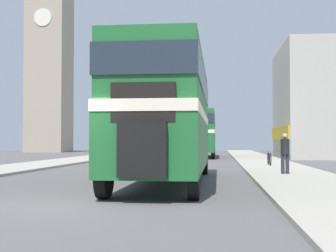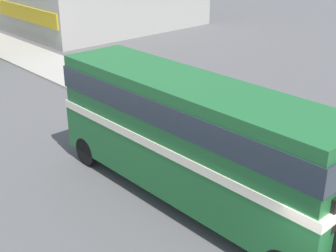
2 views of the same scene
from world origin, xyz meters
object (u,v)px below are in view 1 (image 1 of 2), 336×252
Objects in this scene: double_decker_bus at (168,111)px; church_tower at (50,33)px; pedestrian_walking at (285,151)px; bus_distant at (201,130)px; bicycle_on_pavement at (269,159)px.

church_tower is at bearing 115.13° from double_decker_bus.
church_tower reaches higher than pedestrian_walking.
church_tower reaches higher than bus_distant.
bicycle_on_pavement is at bearing -53.10° from church_tower.
bus_distant is (0.23, 25.88, -0.08)m from double_decker_bus.
pedestrian_walking is (4.46, 3.41, -1.46)m from double_decker_bus.
pedestrian_walking is at bearing -58.32° from church_tower.
double_decker_bus is 6.78× the size of pedestrian_walking.
bicycle_on_pavement is (4.36, -15.37, -1.96)m from bus_distant.
pedestrian_walking is 50.35m from church_tower.
double_decker_bus is 1.07× the size of bus_distant.
bus_distant is at bearing -41.24° from church_tower.
double_decker_bus is 25.88m from bus_distant.
bicycle_on_pavement is at bearing 88.96° from pedestrian_walking.
double_decker_bus reaches higher than pedestrian_walking.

